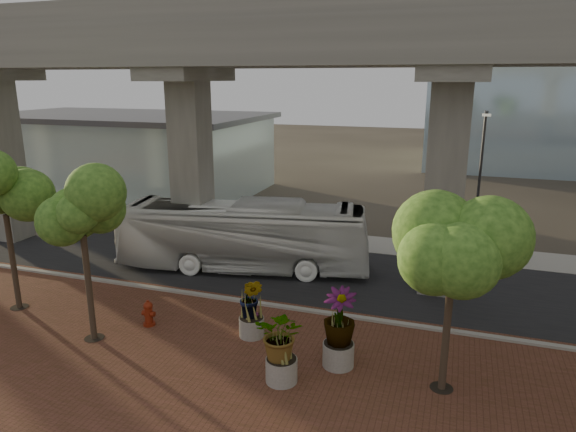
% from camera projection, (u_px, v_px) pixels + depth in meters
% --- Properties ---
extents(ground, '(160.00, 160.00, 0.00)m').
position_uv_depth(ground, '(295.00, 290.00, 22.84)').
color(ground, '#312C24').
rests_on(ground, ground).
extents(brick_plaza, '(70.00, 13.00, 0.06)m').
position_uv_depth(brick_plaza, '(214.00, 389.00, 15.51)').
color(brick_plaza, brown).
rests_on(brick_plaza, ground).
extents(asphalt_road, '(90.00, 8.00, 0.04)m').
position_uv_depth(asphalt_road, '(307.00, 274.00, 24.66)').
color(asphalt_road, black).
rests_on(asphalt_road, ground).
extents(curb_strip, '(70.00, 0.25, 0.16)m').
position_uv_depth(curb_strip, '(280.00, 307.00, 20.99)').
color(curb_strip, '#98968E').
rests_on(curb_strip, ground).
extents(far_sidewalk, '(90.00, 3.00, 0.06)m').
position_uv_depth(far_sidewalk, '(334.00, 241.00, 29.70)').
color(far_sidewalk, '#98968E').
rests_on(far_sidewalk, ground).
extents(transit_viaduct, '(72.00, 5.60, 12.40)m').
position_uv_depth(transit_viaduct, '(309.00, 121.00, 22.78)').
color(transit_viaduct, gray).
rests_on(transit_viaduct, ground).
extents(station_pavilion, '(23.00, 13.00, 6.30)m').
position_uv_depth(station_pavilion, '(126.00, 151.00, 42.80)').
color(station_pavilion, silver).
rests_on(station_pavilion, ground).
extents(transit_bus, '(12.48, 4.99, 3.39)m').
position_uv_depth(transit_bus, '(244.00, 236.00, 24.95)').
color(transit_bus, white).
rests_on(transit_bus, ground).
extents(fire_hydrant, '(0.51, 0.45, 1.01)m').
position_uv_depth(fire_hydrant, '(149.00, 313.00, 19.37)').
color(fire_hydrant, maroon).
rests_on(fire_hydrant, ground).
extents(planter_front, '(2.19, 2.19, 2.41)m').
position_uv_depth(planter_front, '(281.00, 338.00, 15.51)').
color(planter_front, '#9C998D').
rests_on(planter_front, ground).
extents(planter_right, '(2.50, 2.50, 2.67)m').
position_uv_depth(planter_right, '(339.00, 320.00, 16.34)').
color(planter_right, '#A09A90').
rests_on(planter_right, ground).
extents(planter_left, '(2.03, 2.03, 2.24)m').
position_uv_depth(planter_left, '(251.00, 301.00, 18.33)').
color(planter_left, '#ADAA9C').
rests_on(planter_left, ground).
extents(street_tree_far_west, '(4.12, 4.12, 7.02)m').
position_uv_depth(street_tree_far_west, '(1.00, 185.00, 19.68)').
color(street_tree_far_west, '#49382A').
rests_on(street_tree_far_west, ground).
extents(street_tree_near_west, '(3.14, 3.14, 6.22)m').
position_uv_depth(street_tree_near_west, '(80.00, 210.00, 17.28)').
color(street_tree_near_west, '#49382A').
rests_on(street_tree_near_west, ground).
extents(street_tree_near_east, '(3.78, 3.78, 6.51)m').
position_uv_depth(street_tree_near_east, '(455.00, 238.00, 14.29)').
color(street_tree_near_east, '#49382A').
rests_on(street_tree_near_east, ground).
extents(streetlamp_west, '(0.39, 1.15, 7.96)m').
position_uv_depth(streetlamp_west, '(181.00, 159.00, 29.42)').
color(streetlamp_west, '#2A2A2F').
rests_on(streetlamp_west, ground).
extents(streetlamp_east, '(0.38, 1.10, 7.60)m').
position_uv_depth(streetlamp_east, '(480.00, 176.00, 25.32)').
color(streetlamp_east, '#2A2B2F').
rests_on(streetlamp_east, ground).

